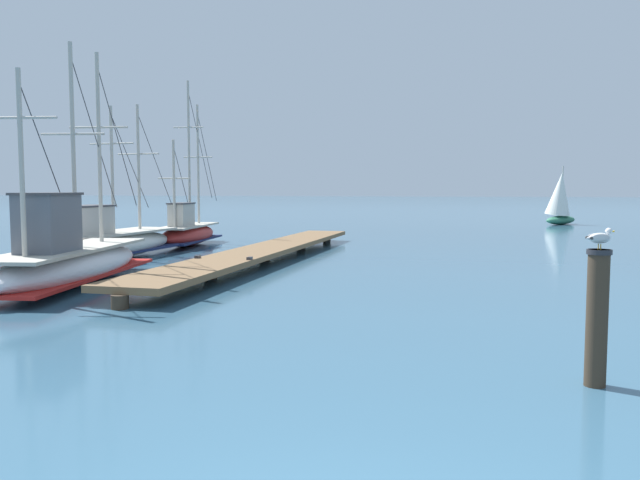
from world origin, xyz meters
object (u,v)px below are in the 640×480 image
(fishing_boat_0, at_px, (188,231))
(distant_sailboat, at_px, (560,199))
(fishing_boat_1, at_px, (68,260))
(perched_seagull, at_px, (599,237))
(fishing_boat_2, at_px, (106,243))
(mooring_piling, at_px, (597,315))

(fishing_boat_0, distance_m, distant_sailboat, 27.50)
(fishing_boat_1, xyz_separation_m, perched_seagull, (11.67, -5.12, 1.19))
(fishing_boat_2, relative_size, mooring_piling, 4.82)
(mooring_piling, height_order, perched_seagull, perched_seagull)
(fishing_boat_1, relative_size, mooring_piling, 4.85)
(distant_sailboat, bearing_deg, mooring_piling, -94.06)
(fishing_boat_1, distance_m, distant_sailboat, 35.83)
(fishing_boat_1, height_order, fishing_boat_2, fishing_boat_1)
(fishing_boat_0, relative_size, mooring_piling, 4.14)
(mooring_piling, xyz_separation_m, perched_seagull, (-0.01, -0.00, 0.97))
(fishing_boat_0, relative_size, fishing_boat_2, 0.86)
(fishing_boat_1, xyz_separation_m, distant_sailboat, (14.37, 32.80, 1.07))
(distant_sailboat, bearing_deg, fishing_boat_0, -127.95)
(fishing_boat_2, bearing_deg, mooring_piling, -36.22)
(fishing_boat_1, xyz_separation_m, fishing_boat_2, (-2.57, 5.31, -0.08))
(fishing_boat_0, height_order, mooring_piling, fishing_boat_0)
(fishing_boat_2, bearing_deg, distant_sailboat, 58.36)
(fishing_boat_0, distance_m, perched_seagull, 21.62)
(fishing_boat_1, height_order, perched_seagull, fishing_boat_1)
(fishing_boat_2, height_order, distant_sailboat, fishing_boat_2)
(mooring_piling, bearing_deg, distant_sailboat, 85.94)
(fishing_boat_0, bearing_deg, perched_seagull, -48.86)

